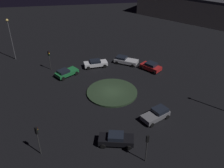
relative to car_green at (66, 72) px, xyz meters
name	(u,v)px	position (x,y,z in m)	size (l,w,h in m)	color
ground_plane	(112,93)	(-6.62, -7.35, -0.74)	(115.16, 115.16, 0.00)	black
roundabout_island	(112,92)	(-6.62, -7.35, -0.60)	(8.19, 8.19, 0.29)	#263823
car_green	(66,72)	(0.00, 0.00, 0.00)	(3.83, 4.37, 1.39)	#1E7238
car_red	(151,66)	(-0.05, -15.66, 0.05)	(4.16, 3.88, 1.55)	red
car_black	(116,139)	(-17.91, -6.20, 0.04)	(2.68, 4.53, 1.56)	black
car_white	(96,63)	(2.83, -5.55, 0.02)	(2.39, 4.58, 1.43)	white
car_grey	(156,114)	(-13.94, -12.49, 0.03)	(3.51, 4.45, 1.50)	slate
car_silver	(125,60)	(3.36, -11.47, -0.02)	(3.95, 4.84, 1.38)	silver
traffic_light_northeast	(49,57)	(2.97, 2.93, 1.96)	(0.38, 0.39, 3.78)	#2D2D2D
traffic_light_west	(147,143)	(-21.04, -9.07, 2.04)	(0.37, 0.32, 3.90)	#2D2D2D
traffic_light_northwest	(37,135)	(-18.17, 2.80, 2.15)	(0.39, 0.38, 4.05)	#2D2D2D
streetlamp_northeast	(10,34)	(8.54, 10.35, 4.64)	(0.51, 0.51, 8.36)	#4C4C51
store_building	(199,6)	(29.94, -38.50, 2.74)	(33.89, 33.74, 6.97)	#B7B299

